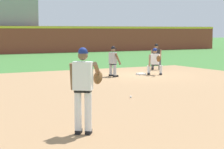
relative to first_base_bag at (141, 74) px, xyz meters
The scene contains 10 objects.
ground_plane 0.04m from the first_base_bag, ahead, with size 160.00×160.00×0.00m, color #3D7533.
infield_dirt_patch 6.27m from the first_base_bag, 128.21° to the right, with size 18.00×18.00×0.01m, color #A87F56.
first_base_bag is the anchor object (origin of this frame).
baseball 7.40m from the first_base_bag, 125.16° to the right, with size 0.07×0.07×0.07m, color white.
pitcher 12.54m from the first_base_bag, 128.14° to the right, with size 0.85×0.54×1.86m.
first_baseman 0.98m from the first_base_bag, 28.98° to the right, with size 0.71×1.09×1.34m.
baserunner 1.74m from the first_base_bag, behind, with size 0.43×0.59×1.46m.
umpire 3.21m from the first_base_bag, 41.60° to the left, with size 0.68×0.66×1.46m.
outfield_wall 22.04m from the first_base_bag, 90.00° to the left, with size 48.00×0.54×2.60m.
stadium_seating_block 25.92m from the first_base_bag, 90.00° to the left, with size 5.42×5.90×6.00m.
Camera 1 is at (-11.62, -18.16, 2.22)m, focal length 70.00 mm.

